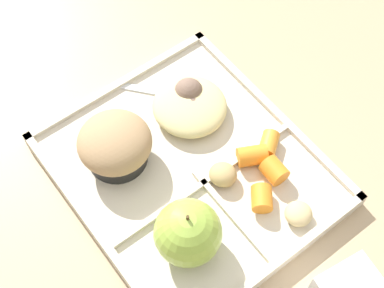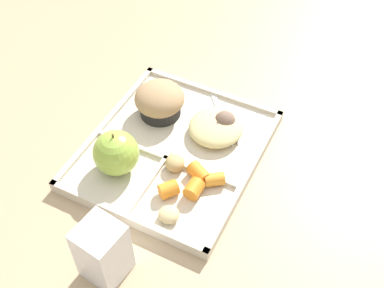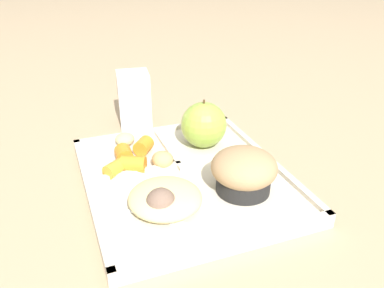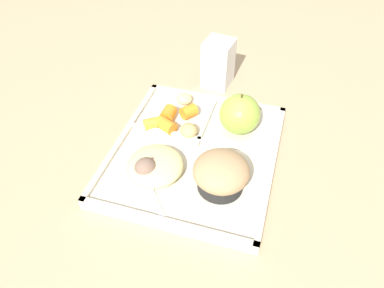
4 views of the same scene
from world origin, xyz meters
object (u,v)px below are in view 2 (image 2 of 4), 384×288
green_apple (116,153)px  plastic_fork (223,120)px  milk_carton (103,251)px  lunch_tray (174,151)px  bran_muffin (160,101)px

green_apple → plastic_fork: size_ratio=0.68×
green_apple → milk_carton: bearing=-153.4°
lunch_tray → milk_carton: size_ratio=3.12×
milk_carton → lunch_tray: bearing=12.2°
green_apple → plastic_fork: bearing=-32.3°
plastic_fork → milk_carton: bearing=174.4°
green_apple → bran_muffin: size_ratio=0.91×
milk_carton → bran_muffin: bearing=22.7°
lunch_tray → bran_muffin: 0.10m
green_apple → lunch_tray: bearing=-38.3°
lunch_tray → plastic_fork: bearing=-26.8°
bran_muffin → milk_carton: bearing=-165.3°
lunch_tray → plastic_fork: (0.10, -0.05, 0.01)m
bran_muffin → plastic_fork: 0.12m
plastic_fork → milk_carton: 0.35m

